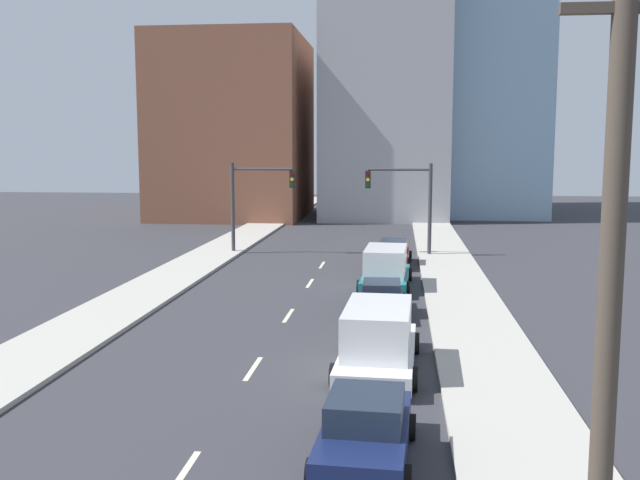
{
  "coord_description": "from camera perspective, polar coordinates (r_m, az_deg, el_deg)",
  "views": [
    {
      "loc": [
        4.43,
        -5.75,
        6.79
      ],
      "look_at": [
        0.5,
        29.68,
        2.2
      ],
      "focal_mm": 40.0,
      "sensor_mm": 36.0,
      "label": 1
    }
  ],
  "objects": [
    {
      "name": "traffic_signal_left",
      "position": [
        46.27,
        -5.53,
        3.61
      ],
      "size": [
        4.21,
        0.35,
        5.87
      ],
      "color": "#38383D",
      "rests_on": "ground"
    },
    {
      "name": "building_glass_right",
      "position": [
        79.22,
        12.26,
        14.19
      ],
      "size": [
        13.0,
        20.0,
        32.93
      ],
      "color": "#8CADC6",
      "rests_on": "ground"
    },
    {
      "name": "utility_pole_right_near",
      "position": [
        10.2,
        22.16,
        -4.48
      ],
      "size": [
        1.6,
        0.32,
        9.34
      ],
      "color": "#473D33",
      "rests_on": "ground"
    },
    {
      "name": "lane_stripe_at_15m",
      "position": [
        22.57,
        -5.37,
        -10.19
      ],
      "size": [
        0.16,
        2.4,
        0.01
      ],
      "primitive_type": "cube",
      "color": "beige",
      "rests_on": "ground"
    },
    {
      "name": "sidewalk_right",
      "position": [
        52.33,
        9.47,
        -0.13
      ],
      "size": [
        3.34,
        92.12,
        0.16
      ],
      "color": "#ADA89E",
      "rests_on": "ground"
    },
    {
      "name": "sedan_black",
      "position": [
        29.49,
        4.95,
        -4.74
      ],
      "size": [
        2.09,
        4.3,
        1.38
      ],
      "rotation": [
        0.0,
        0.0,
        0.02
      ],
      "color": "black",
      "rests_on": "ground"
    },
    {
      "name": "sedan_maroon",
      "position": [
        41.88,
        5.92,
        -1.09
      ],
      "size": [
        2.17,
        4.85,
        1.5
      ],
      "rotation": [
        0.0,
        0.0,
        -0.04
      ],
      "color": "maroon",
      "rests_on": "ground"
    },
    {
      "name": "sedan_navy",
      "position": [
        16.05,
        3.65,
        -15.04
      ],
      "size": [
        2.28,
        4.5,
        1.51
      ],
      "rotation": [
        0.0,
        0.0,
        -0.05
      ],
      "color": "#141E47",
      "rests_on": "ground"
    },
    {
      "name": "building_brick_left",
      "position": [
        72.15,
        -6.86,
        8.84
      ],
      "size": [
        14.0,
        16.0,
        17.51
      ],
      "color": "brown",
      "rests_on": "ground"
    },
    {
      "name": "box_truck_teal",
      "position": [
        34.96,
        5.28,
        -2.29
      ],
      "size": [
        2.64,
        6.08,
        2.02
      ],
      "rotation": [
        0.0,
        0.0,
        -0.04
      ],
      "color": "#196B75",
      "rests_on": "ground"
    },
    {
      "name": "lane_stripe_at_8m",
      "position": [
        15.93,
        -10.99,
        -18.01
      ],
      "size": [
        0.16,
        2.4,
        0.01
      ],
      "primitive_type": "cube",
      "color": "beige",
      "rests_on": "ground"
    },
    {
      "name": "lane_stripe_at_30m",
      "position": [
        36.18,
        -0.81,
        -3.48
      ],
      "size": [
        0.16,
        2.4,
        0.01
      ],
      "primitive_type": "cube",
      "color": "beige",
      "rests_on": "ground"
    },
    {
      "name": "traffic_signal_right",
      "position": [
        45.29,
        7.26,
        3.5
      ],
      "size": [
        4.21,
        0.35,
        5.87
      ],
      "color": "#38383D",
      "rests_on": "ground"
    },
    {
      "name": "sidewalk_left",
      "position": [
        53.55,
        -6.42,
        0.09
      ],
      "size": [
        3.34,
        92.12,
        0.16
      ],
      "color": "#ADA89E",
      "rests_on": "ground"
    },
    {
      "name": "building_office_center",
      "position": [
        74.79,
        5.35,
        14.13
      ],
      "size": [
        12.0,
        20.0,
        31.37
      ],
      "color": "#99999E",
      "rests_on": "ground"
    },
    {
      "name": "lane_stripe_at_35m",
      "position": [
        41.8,
        0.16,
        -2.01
      ],
      "size": [
        0.16,
        2.4,
        0.01
      ],
      "primitive_type": "cube",
      "color": "beige",
      "rests_on": "ground"
    },
    {
      "name": "box_truck_white",
      "position": [
        22.07,
        4.66,
        -7.93
      ],
      "size": [
        2.66,
        6.18,
        2.07
      ],
      "rotation": [
        0.0,
        0.0,
        -0.04
      ],
      "color": "silver",
      "rests_on": "ground"
    },
    {
      "name": "lane_stripe_at_22m",
      "position": [
        29.32,
        -2.54,
        -6.05
      ],
      "size": [
        0.16,
        2.4,
        0.01
      ],
      "primitive_type": "cube",
      "color": "beige",
      "rests_on": "ground"
    }
  ]
}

